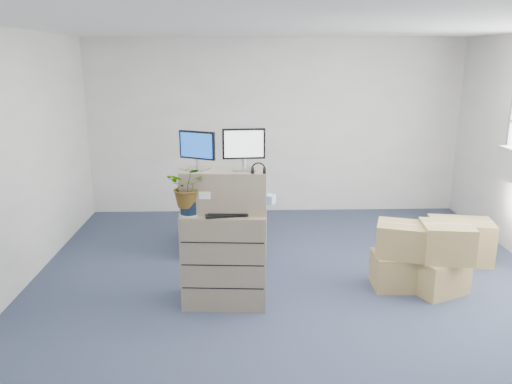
% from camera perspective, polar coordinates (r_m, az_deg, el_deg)
% --- Properties ---
extents(ground, '(7.00, 7.00, 0.00)m').
position_cam_1_polar(ground, '(5.20, 4.87, -13.56)').
color(ground, '#283249').
rests_on(ground, ground).
extents(wall_back, '(6.00, 0.02, 2.80)m').
position_cam_1_polar(wall_back, '(8.13, 2.18, 7.40)').
color(wall_back, beige).
rests_on(wall_back, ground).
extents(filing_cabinet_lower, '(0.88, 0.58, 0.99)m').
position_cam_1_polar(filing_cabinet_lower, '(5.21, -3.55, -7.43)').
color(filing_cabinet_lower, gray).
rests_on(filing_cabinet_lower, ground).
extents(filing_cabinet_upper, '(0.88, 0.48, 0.42)m').
position_cam_1_polar(filing_cabinet_upper, '(5.03, -3.63, 0.24)').
color(filing_cabinet_upper, gray).
rests_on(filing_cabinet_upper, filing_cabinet_lower).
extents(monitor_left, '(0.36, 0.22, 0.38)m').
position_cam_1_polar(monitor_left, '(4.95, -6.75, 5.00)').
color(monitor_left, '#99999E').
rests_on(monitor_left, filing_cabinet_upper).
extents(monitor_right, '(0.42, 0.17, 0.41)m').
position_cam_1_polar(monitor_right, '(4.88, -1.40, 5.16)').
color(monitor_right, '#99999E').
rests_on(monitor_right, filing_cabinet_upper).
extents(headphones, '(0.14, 0.02, 0.14)m').
position_cam_1_polar(headphones, '(4.80, 0.29, 2.62)').
color(headphones, black).
rests_on(headphones, filing_cabinet_upper).
extents(keyboard, '(0.46, 0.25, 0.02)m').
position_cam_1_polar(keyboard, '(4.92, -3.31, -2.53)').
color(keyboard, black).
rests_on(keyboard, filing_cabinet_lower).
extents(mouse, '(0.09, 0.06, 0.03)m').
position_cam_1_polar(mouse, '(4.96, 0.03, -2.32)').
color(mouse, silver).
rests_on(mouse, filing_cabinet_lower).
extents(water_bottle, '(0.08, 0.08, 0.27)m').
position_cam_1_polar(water_bottle, '(5.06, -3.09, -0.54)').
color(water_bottle, gray).
rests_on(water_bottle, filing_cabinet_lower).
extents(phone_dock, '(0.07, 0.06, 0.14)m').
position_cam_1_polar(phone_dock, '(5.10, -4.11, -1.47)').
color(phone_dock, silver).
rests_on(phone_dock, filing_cabinet_lower).
extents(external_drive, '(0.21, 0.17, 0.06)m').
position_cam_1_polar(external_drive, '(5.12, -0.24, -1.60)').
color(external_drive, black).
rests_on(external_drive, filing_cabinet_lower).
extents(tissue_box, '(0.27, 0.21, 0.09)m').
position_cam_1_polar(tissue_box, '(5.12, 0.79, -0.74)').
color(tissue_box, '#4480E9').
rests_on(tissue_box, external_drive).
extents(potted_plant, '(0.47, 0.50, 0.41)m').
position_cam_1_polar(potted_plant, '(4.90, -7.75, -0.02)').
color(potted_plant, '#ABC29C').
rests_on(potted_plant, filing_cabinet_lower).
extents(office_chair, '(0.86, 0.81, 0.84)m').
position_cam_1_polar(office_chair, '(6.69, -3.98, -2.97)').
color(office_chair, '#56555A').
rests_on(office_chair, ground).
extents(cardboard_boxes, '(1.72, 1.46, 0.79)m').
position_cam_1_polar(cardboard_boxes, '(6.13, 19.89, -6.39)').
color(cardboard_boxes, '#9D7F4C').
rests_on(cardboard_boxes, ground).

